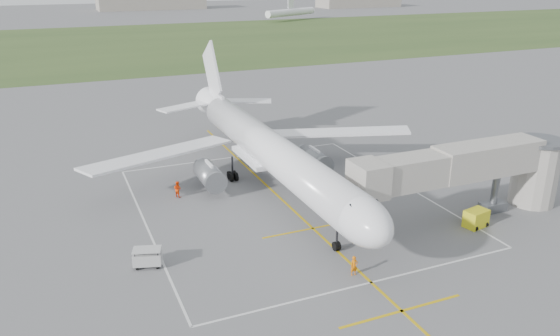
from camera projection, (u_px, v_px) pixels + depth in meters
name	position (u px, v px, depth m)	size (l,w,h in m)	color
ground	(272.00, 190.00, 58.80)	(700.00, 700.00, 0.00)	#5C5C5F
grass_strip	(115.00, 44.00, 171.00)	(700.00, 120.00, 0.02)	#344C21
apron_markings	(294.00, 211.00, 53.78)	(28.20, 60.00, 0.01)	#C79E0B
airliner	(269.00, 149.00, 57.94)	(38.93, 46.75, 13.52)	white
jet_bridge	(480.00, 169.00, 51.31)	(23.40, 5.00, 7.20)	gray
gpu_unit	(476.00, 219.00, 50.28)	(2.41, 1.90, 1.63)	yellow
baggage_cart	(147.00, 257.00, 43.54)	(2.51, 1.93, 1.54)	#B8B8B8
ramp_worker_nose	(354.00, 266.00, 42.30)	(0.59, 0.39, 1.61)	orange
ramp_worker_wing	(177.00, 189.00, 56.78)	(0.85, 0.66, 1.75)	#F23D07
distant_hangars	(47.00, 4.00, 279.95)	(345.00, 49.00, 12.00)	gray
distant_aircraft	(93.00, 20.00, 209.66)	(201.47, 35.24, 8.85)	white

